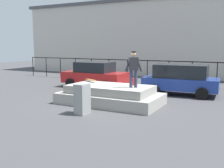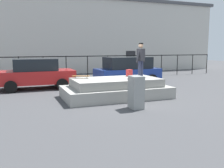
{
  "view_description": "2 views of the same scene",
  "coord_description": "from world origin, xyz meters",
  "px_view_note": "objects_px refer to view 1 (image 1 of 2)",
  "views": [
    {
      "loc": [
        6.03,
        -11.26,
        2.79
      ],
      "look_at": [
        -0.46,
        1.07,
        0.77
      ],
      "focal_mm": 43.04,
      "sensor_mm": 36.0,
      "label": 1
    },
    {
      "loc": [
        -4.26,
        -10.72,
        2.3
      ],
      "look_at": [
        0.34,
        1.08,
        0.46
      ],
      "focal_mm": 40.04,
      "sensor_mm": 36.0,
      "label": 2
    }
  ],
  "objects_px": {
    "skateboard": "(90,80)",
    "car_blue_hatchback_mid": "(181,79)",
    "backpack": "(133,82)",
    "utility_box": "(82,99)",
    "car_red_sedan_near": "(95,75)",
    "skateboarder": "(134,67)"
  },
  "relations": [
    {
      "from": "skateboard",
      "to": "utility_box",
      "type": "distance_m",
      "value": 3.22
    },
    {
      "from": "skateboarder",
      "to": "utility_box",
      "type": "distance_m",
      "value": 2.81
    },
    {
      "from": "skateboarder",
      "to": "skateboard",
      "type": "xyz_separation_m",
      "value": [
        -2.73,
        0.7,
        -0.83
      ]
    },
    {
      "from": "skateboard",
      "to": "car_red_sedan_near",
      "type": "bearing_deg",
      "value": 118.01
    },
    {
      "from": "skateboarder",
      "to": "car_blue_hatchback_mid",
      "type": "height_order",
      "value": "skateboarder"
    },
    {
      "from": "skateboard",
      "to": "car_blue_hatchback_mid",
      "type": "distance_m",
      "value": 5.12
    },
    {
      "from": "backpack",
      "to": "utility_box",
      "type": "distance_m",
      "value": 3.05
    },
    {
      "from": "skateboard",
      "to": "car_red_sedan_near",
      "type": "height_order",
      "value": "car_red_sedan_near"
    },
    {
      "from": "backpack",
      "to": "car_blue_hatchback_mid",
      "type": "xyz_separation_m",
      "value": [
        1.46,
        3.34,
        -0.15
      ]
    },
    {
      "from": "skateboard",
      "to": "utility_box",
      "type": "bearing_deg",
      "value": -63.8
    },
    {
      "from": "skateboard",
      "to": "car_red_sedan_near",
      "type": "distance_m",
      "value": 3.77
    },
    {
      "from": "backpack",
      "to": "skateboarder",
      "type": "bearing_deg",
      "value": -91.31
    },
    {
      "from": "skateboarder",
      "to": "car_red_sedan_near",
      "type": "height_order",
      "value": "skateboarder"
    },
    {
      "from": "skateboard",
      "to": "utility_box",
      "type": "relative_size",
      "value": 0.66
    },
    {
      "from": "skateboard",
      "to": "car_blue_hatchback_mid",
      "type": "bearing_deg",
      "value": 40.16
    },
    {
      "from": "backpack",
      "to": "car_red_sedan_near",
      "type": "xyz_separation_m",
      "value": [
        -4.22,
        3.36,
        -0.2
      ]
    },
    {
      "from": "skateboarder",
      "to": "car_blue_hatchback_mid",
      "type": "relative_size",
      "value": 0.39
    },
    {
      "from": "car_blue_hatchback_mid",
      "to": "backpack",
      "type": "bearing_deg",
      "value": -113.57
    },
    {
      "from": "skateboard",
      "to": "car_red_sedan_near",
      "type": "xyz_separation_m",
      "value": [
        -1.77,
        3.32,
        -0.13
      ]
    },
    {
      "from": "utility_box",
      "to": "car_red_sedan_near",
      "type": "bearing_deg",
      "value": 118.52
    },
    {
      "from": "skateboarder",
      "to": "skateboard",
      "type": "bearing_deg",
      "value": 165.59
    },
    {
      "from": "car_blue_hatchback_mid",
      "to": "utility_box",
      "type": "xyz_separation_m",
      "value": [
        -2.5,
        -6.17,
        -0.29
      ]
    }
  ]
}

